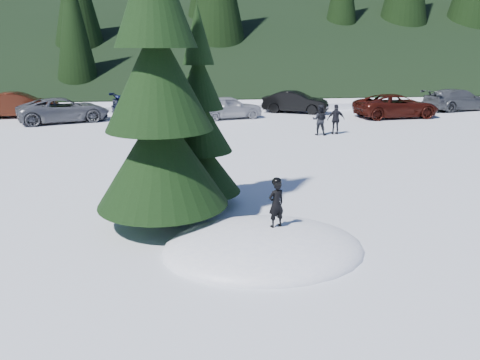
{
  "coord_description": "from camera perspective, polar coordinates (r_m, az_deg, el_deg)",
  "views": [
    {
      "loc": [
        -1.74,
        -9.33,
        4.35
      ],
      "look_at": [
        -0.29,
        1.78,
        1.1
      ],
      "focal_mm": 35.0,
      "sensor_mm": 36.0,
      "label": 1
    }
  ],
  "objects": [
    {
      "name": "ground",
      "position": [
        10.44,
        2.88,
        -8.48
      ],
      "size": [
        200.0,
        200.0,
        0.0
      ],
      "primitive_type": "plane",
      "color": "white",
      "rests_on": "ground"
    },
    {
      "name": "snow_mound",
      "position": [
        10.44,
        2.88,
        -8.48
      ],
      "size": [
        4.48,
        3.52,
        0.96
      ],
      "primitive_type": "ellipsoid",
      "color": "white",
      "rests_on": "ground"
    },
    {
      "name": "spruce_tall",
      "position": [
        11.18,
        -9.93,
        10.65
      ],
      "size": [
        3.2,
        3.2,
        8.6
      ],
      "color": "black",
      "rests_on": "ground"
    },
    {
      "name": "spruce_short",
      "position": [
        12.74,
        -4.91,
        5.96
      ],
      "size": [
        2.2,
        2.2,
        5.37
      ],
      "color": "black",
      "rests_on": "ground"
    },
    {
      "name": "child_skier",
      "position": [
        10.24,
        4.43,
        -2.92
      ],
      "size": [
        0.45,
        0.37,
        1.05
      ],
      "primitive_type": "imported",
      "rotation": [
        0.0,
        0.0,
        3.51
      ],
      "color": "black",
      "rests_on": "snow_mound"
    },
    {
      "name": "adult_0",
      "position": [
        23.74,
        9.69,
        7.24
      ],
      "size": [
        0.9,
        0.81,
        1.52
      ],
      "primitive_type": "imported",
      "rotation": [
        0.0,
        0.0,
        2.75
      ],
      "color": "black",
      "rests_on": "ground"
    },
    {
      "name": "adult_1",
      "position": [
        24.11,
        11.61,
        7.26
      ],
      "size": [
        0.89,
        0.4,
        1.5
      ],
      "primitive_type": "imported",
      "rotation": [
        0.0,
        0.0,
        3.1
      ],
      "color": "black",
      "rests_on": "ground"
    },
    {
      "name": "car_1",
      "position": [
        32.35,
        -25.31,
        8.28
      ],
      "size": [
        4.84,
        2.29,
        1.53
      ],
      "primitive_type": "imported",
      "rotation": [
        0.0,
        0.0,
        1.72
      ],
      "color": "#3A140A",
      "rests_on": "ground"
    },
    {
      "name": "car_2",
      "position": [
        29.32,
        -20.71,
        8.0
      ],
      "size": [
        5.6,
        3.96,
        1.42
      ],
      "primitive_type": "imported",
      "rotation": [
        0.0,
        0.0,
        1.92
      ],
      "color": "#56585F",
      "rests_on": "ground"
    },
    {
      "name": "car_3",
      "position": [
        30.59,
        -10.38,
        9.18
      ],
      "size": [
        5.71,
        3.8,
        1.54
      ],
      "primitive_type": "imported",
      "rotation": [
        0.0,
        0.0,
        1.91
      ],
      "color": "black",
      "rests_on": "ground"
    },
    {
      "name": "car_4",
      "position": [
        28.77,
        -1.45,
        8.88
      ],
      "size": [
        4.4,
        2.6,
        1.41
      ],
      "primitive_type": "imported",
      "rotation": [
        0.0,
        0.0,
        1.81
      ],
      "color": "#9A9CA3",
      "rests_on": "ground"
    },
    {
      "name": "car_5",
      "position": [
        31.55,
        6.78,
        9.42
      ],
      "size": [
        4.51,
        3.14,
        1.41
      ],
      "primitive_type": "imported",
      "rotation": [
        0.0,
        0.0,
        1.14
      ],
      "color": "black",
      "rests_on": "ground"
    },
    {
      "name": "car_6",
      "position": [
        30.81,
        18.51,
        8.57
      ],
      "size": [
        5.31,
        2.76,
        1.43
      ],
      "primitive_type": "imported",
      "rotation": [
        0.0,
        0.0,
        1.65
      ],
      "color": "#360E09",
      "rests_on": "ground"
    },
    {
      "name": "car_7",
      "position": [
        35.77,
        25.0,
        8.87
      ],
      "size": [
        5.36,
        3.15,
        1.46
      ],
      "primitive_type": "imported",
      "rotation": [
        0.0,
        0.0,
        1.81
      ],
      "color": "#484C50",
      "rests_on": "ground"
    }
  ]
}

